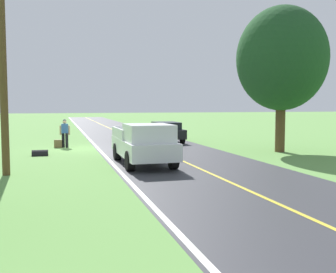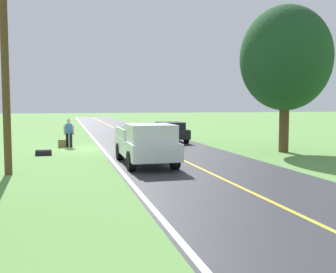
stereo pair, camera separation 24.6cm
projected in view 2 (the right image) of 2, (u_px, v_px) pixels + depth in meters
The scene contains 11 objects.
ground_plane at pixel (84, 148), 23.84m from camera, with size 200.00×200.00×0.00m, color #609347.
road_surface at pixel (154, 146), 24.92m from camera, with size 6.90×120.00×0.00m, color #333338.
lane_edge_line at pixel (102, 148), 24.10m from camera, with size 0.16×117.60×0.00m, color silver.
lane_centre_line at pixel (154, 146), 24.92m from camera, with size 0.14×117.60×0.00m, color gold.
hitchhiker_walking at pixel (69, 131), 24.48m from camera, with size 0.62×0.52×1.75m.
suitcase_carried at pixel (62, 144), 24.37m from camera, with size 0.20×0.46×0.48m, color brown.
pickup_truck_passing at pixel (146, 143), 17.31m from camera, with size 2.12×5.41×1.82m.
tree_far_side_near at pixel (286, 59), 21.62m from camera, with size 4.95×4.95×8.00m.
sedan_near_oncoming at pixel (170, 131), 27.97m from camera, with size 2.00×4.44×1.41m.
utility_pole_roadside at pixel (5, 65), 14.63m from camera, with size 0.28×0.28×8.16m, color brown.
drainage_culvert at pixel (44, 155), 20.60m from camera, with size 0.60×0.60×0.80m, color black.
Camera 2 is at (1.06, 24.21, 2.64)m, focal length 42.46 mm.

